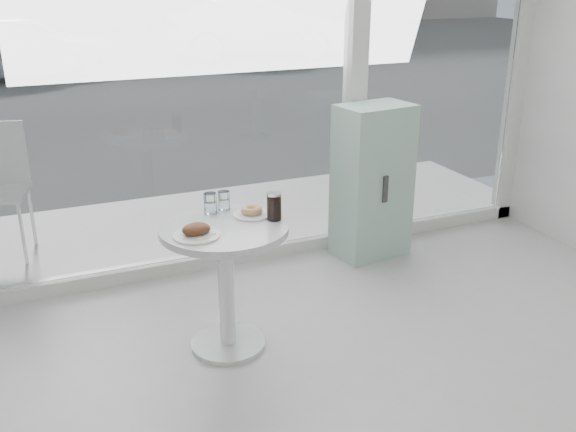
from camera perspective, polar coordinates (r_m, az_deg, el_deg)
name	(u,v)px	position (r m, az deg, el deg)	size (l,w,h in m)	color
storefront	(250,29)	(4.54, -3.39, 16.28)	(5.00, 0.14, 3.00)	silver
main_table	(225,261)	(3.63, -5.61, -4.03)	(0.72, 0.72, 0.77)	silver
patio_deck	(215,222)	(5.65, -6.50, -0.50)	(5.60, 1.60, 0.05)	silver
street	(72,59)	(17.44, -18.61, 13.10)	(40.00, 24.00, 0.00)	#3D3D3D
mint_cabinet	(372,182)	(4.90, 7.49, 3.03)	(0.59, 0.43, 1.17)	#99C3B1
car_white	(20,46)	(14.51, -22.76, 13.79)	(1.53, 3.81, 1.30)	silver
car_silver	(257,28)	(16.69, -2.79, 16.36)	(1.55, 4.46, 1.47)	#A3A5AB
plate_fritter	(197,231)	(3.41, -8.09, -1.35)	(0.25, 0.25, 0.07)	white
plate_donut	(252,212)	(3.67, -3.24, 0.35)	(0.22, 0.22, 0.05)	white
water_tumbler_a	(210,204)	(3.71, -6.92, 1.02)	(0.07, 0.07, 0.12)	white
water_tumbler_b	(224,201)	(3.77, -5.71, 1.29)	(0.07, 0.07, 0.11)	white
cola_glass	(274,207)	(3.58, -1.24, 0.82)	(0.08, 0.08, 0.16)	white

